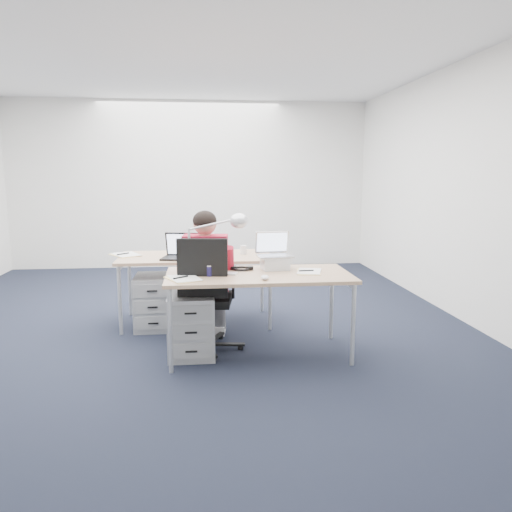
# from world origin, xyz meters

# --- Properties ---
(floor) EXTENTS (7.00, 7.00, 0.00)m
(floor) POSITION_xyz_m (0.00, 0.00, 0.00)
(floor) COLOR black
(floor) RESTS_ON ground
(room) EXTENTS (6.02, 7.02, 2.80)m
(room) POSITION_xyz_m (0.00, 0.00, 1.71)
(room) COLOR silver
(room) RESTS_ON ground
(desk_near) EXTENTS (1.60, 0.80, 0.73)m
(desk_near) POSITION_xyz_m (0.67, -0.87, 0.68)
(desk_near) COLOR tan
(desk_near) RESTS_ON ground
(desk_far) EXTENTS (1.60, 0.80, 0.73)m
(desk_far) POSITION_xyz_m (0.12, 0.16, 0.68)
(desk_far) COLOR tan
(desk_far) RESTS_ON ground
(office_chair) EXTENTS (0.75, 0.75, 1.05)m
(office_chair) POSITION_xyz_m (0.21, -0.74, 0.30)
(office_chair) COLOR black
(office_chair) RESTS_ON ground
(seated_person) EXTENTS (0.41, 0.71, 1.26)m
(seated_person) POSITION_xyz_m (0.23, -0.56, 0.63)
(seated_person) COLOR #B31931
(seated_person) RESTS_ON ground
(drawer_pedestal_near) EXTENTS (0.40, 0.50, 0.55)m
(drawer_pedestal_near) POSITION_xyz_m (0.08, -0.82, 0.28)
(drawer_pedestal_near) COLOR #9A9C9F
(drawer_pedestal_near) RESTS_ON ground
(drawer_pedestal_far) EXTENTS (0.40, 0.50, 0.55)m
(drawer_pedestal_far) POSITION_xyz_m (-0.31, 0.02, 0.28)
(drawer_pedestal_far) COLOR #9A9C9F
(drawer_pedestal_far) RESTS_ON ground
(silver_laptop) EXTENTS (0.33, 0.27, 0.33)m
(silver_laptop) POSITION_xyz_m (0.84, -0.69, 0.90)
(silver_laptop) COLOR silver
(silver_laptop) RESTS_ON desk_near
(wireless_keyboard) EXTENTS (0.28, 0.17, 0.01)m
(wireless_keyboard) POSITION_xyz_m (0.36, -0.85, 0.74)
(wireless_keyboard) COLOR white
(wireless_keyboard) RESTS_ON desk_near
(computer_mouse) EXTENTS (0.08, 0.11, 0.04)m
(computer_mouse) POSITION_xyz_m (0.69, -1.13, 0.75)
(computer_mouse) COLOR white
(computer_mouse) RESTS_ON desk_near
(headphones) EXTENTS (0.24, 0.20, 0.04)m
(headphones) POSITION_xyz_m (0.54, -0.69, 0.75)
(headphones) COLOR black
(headphones) RESTS_ON desk_near
(can_koozie) EXTENTS (0.06, 0.06, 0.10)m
(can_koozie) POSITION_xyz_m (0.24, -0.94, 0.78)
(can_koozie) COLOR #1A1645
(can_koozie) RESTS_ON desk_near
(water_bottle) EXTENTS (0.09, 0.09, 0.26)m
(water_bottle) POSITION_xyz_m (0.31, -0.74, 0.86)
(water_bottle) COLOR silver
(water_bottle) RESTS_ON desk_near
(bear_figurine) EXTENTS (0.09, 0.08, 0.16)m
(bear_figurine) POSITION_xyz_m (0.30, -0.83, 0.81)
(bear_figurine) COLOR #326B1C
(bear_figurine) RESTS_ON desk_near
(book_stack) EXTENTS (0.22, 0.19, 0.09)m
(book_stack) POSITION_xyz_m (0.15, -0.52, 0.77)
(book_stack) COLOR silver
(book_stack) RESTS_ON desk_near
(cordless_phone) EXTENTS (0.04, 0.03, 0.14)m
(cordless_phone) POSITION_xyz_m (0.05, -0.85, 0.80)
(cordless_phone) COLOR black
(cordless_phone) RESTS_ON desk_near
(papers_left) EXTENTS (0.32, 0.38, 0.01)m
(papers_left) POSITION_xyz_m (0.03, -1.04, 0.74)
(papers_left) COLOR #FFE293
(papers_left) RESTS_ON desk_near
(papers_right) EXTENTS (0.26, 0.32, 0.01)m
(papers_right) POSITION_xyz_m (1.12, -0.86, 0.73)
(papers_right) COLOR #FFE293
(papers_right) RESTS_ON desk_near
(sunglasses) EXTENTS (0.12, 0.06, 0.03)m
(sunglasses) POSITION_xyz_m (0.81, -0.67, 0.74)
(sunglasses) COLOR black
(sunglasses) RESTS_ON desk_near
(desk_lamp) EXTENTS (0.49, 0.21, 0.55)m
(desk_lamp) POSITION_xyz_m (0.24, -0.87, 1.00)
(desk_lamp) COLOR silver
(desk_lamp) RESTS_ON desk_near
(dark_laptop) EXTENTS (0.44, 0.43, 0.27)m
(dark_laptop) POSITION_xyz_m (-0.03, -0.04, 0.87)
(dark_laptop) COLOR black
(dark_laptop) RESTS_ON desk_far
(far_cup) EXTENTS (0.07, 0.07, 0.09)m
(far_cup) POSITION_xyz_m (0.63, 0.20, 0.78)
(far_cup) COLOR white
(far_cup) RESTS_ON desk_far
(far_papers) EXTENTS (0.36, 0.40, 0.01)m
(far_papers) POSITION_xyz_m (-0.63, 0.26, 0.73)
(far_papers) COLOR white
(far_papers) RESTS_ON desk_far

